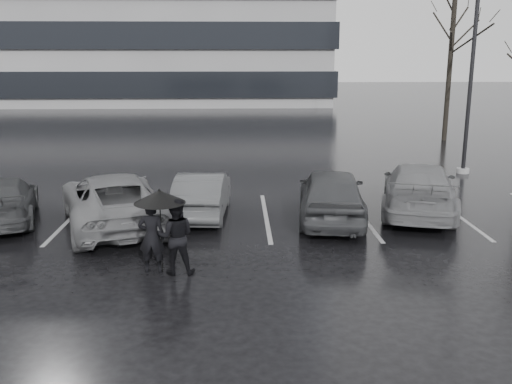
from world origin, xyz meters
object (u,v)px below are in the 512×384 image
object	(u,v)px
car_main	(332,194)
car_west_a	(202,194)
car_west_b	(113,200)
car_west_c	(3,200)
lamp_post	(472,68)
pedestrian_left	(152,237)
tree_north	(450,60)
car_east	(419,188)
pedestrian_right	(176,236)

from	to	relation	value
car_main	car_west_a	size ratio (longest dim) A/B	1.14
car_west_b	car_west_c	distance (m)	3.21
car_west_a	lamp_post	world-z (taller)	lamp_post
pedestrian_left	tree_north	size ratio (longest dim) A/B	0.19
car_west_b	car_west_c	size ratio (longest dim) A/B	1.23
car_west_c	pedestrian_left	size ratio (longest dim) A/B	2.71
car_west_b	car_west_c	xyz separation A→B (m)	(-3.17, 0.52, -0.11)
car_main	car_west_c	xyz separation A→B (m)	(-9.19, 0.18, -0.14)
car_west_a	car_east	size ratio (longest dim) A/B	0.77
pedestrian_right	tree_north	world-z (taller)	tree_north
car_west_a	lamp_post	xyz separation A→B (m)	(9.90, 5.69, 3.41)
car_main	tree_north	xyz separation A→B (m)	(8.58, 14.94, 3.49)
pedestrian_right	lamp_post	bearing A→B (deg)	-136.05
car_main	pedestrian_left	world-z (taller)	pedestrian_left
car_west_a	car_west_c	distance (m)	5.55
car_main	car_west_b	size ratio (longest dim) A/B	0.85
car_main	tree_north	distance (m)	17.58
car_west_c	lamp_post	bearing A→B (deg)	-174.86
car_west_b	car_east	xyz separation A→B (m)	(8.72, 1.04, 0.01)
car_main	lamp_post	distance (m)	9.47
car_west_a	lamp_post	bearing A→B (deg)	-146.78
car_west_b	car_west_c	bearing A→B (deg)	-28.48
car_east	tree_north	size ratio (longest dim) A/B	0.60
car_east	car_west_c	bearing A→B (deg)	18.58
lamp_post	car_west_a	bearing A→B (deg)	-150.10
lamp_post	car_east	bearing A→B (deg)	-122.31
car_main	car_west_c	bearing A→B (deg)	5.56
car_west_c	tree_north	world-z (taller)	tree_north
pedestrian_left	car_main	bearing A→B (deg)	-136.05
car_east	pedestrian_right	distance (m)	8.05
car_west_a	car_west_c	world-z (taller)	car_west_a
car_west_b	pedestrian_left	bearing A→B (deg)	95.16
car_west_c	car_east	bearing A→B (deg)	165.98
car_west_a	tree_north	bearing A→B (deg)	-127.20
car_west_c	car_west_b	bearing A→B (deg)	154.15
car_west_b	tree_north	size ratio (longest dim) A/B	0.62
car_west_c	pedestrian_left	world-z (taller)	pedestrian_left
car_main	pedestrian_right	size ratio (longest dim) A/B	2.70
car_west_c	car_east	world-z (taller)	car_east
car_west_c	pedestrian_right	size ratio (longest dim) A/B	2.60
car_west_b	pedestrian_left	distance (m)	3.75
car_west_a	car_east	bearing A→B (deg)	-175.94
car_west_b	pedestrian_right	size ratio (longest dim) A/B	3.19
car_west_b	pedestrian_right	xyz separation A→B (m)	(2.07, -3.50, 0.09)
car_west_b	pedestrian_left	world-z (taller)	pedestrian_left
car_west_a	car_west_c	bearing A→B (deg)	7.87
car_west_c	car_east	size ratio (longest dim) A/B	0.84
car_west_a	pedestrian_right	bearing A→B (deg)	89.53
car_west_a	car_west_c	size ratio (longest dim) A/B	0.91
lamp_post	tree_north	size ratio (longest dim) A/B	1.04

